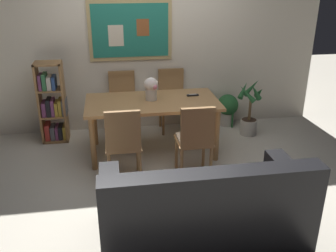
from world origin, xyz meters
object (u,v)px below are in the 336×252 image
flower_vase (151,88)px  dining_chair_far_right (172,95)px  dining_chair_near_left (123,140)px  dining_chair_near_right (195,136)px  potted_ivy (228,108)px  tv_remote (193,95)px  dining_chair_far_left (123,98)px  potted_palm (249,113)px  leather_couch (204,210)px  bookshelf (53,106)px  dining_table (152,107)px

flower_vase → dining_chair_far_right: bearing=61.6°
dining_chair_near_left → flower_vase: (0.41, 0.77, 0.34)m
dining_chair_near_right → flower_vase: 0.96m
dining_chair_near_right → potted_ivy: size_ratio=1.64×
tv_remote → potted_ivy: bearing=42.1°
dining_chair_near_right → dining_chair_far_right: size_ratio=1.00×
dining_chair_far_left → potted_palm: bearing=-12.2°
dining_chair_far_right → potted_ivy: size_ratio=1.64×
dining_chair_near_left → leather_couch: 1.30m
tv_remote → dining_chair_far_left: bearing=144.9°
potted_ivy → potted_palm: size_ratio=0.67×
dining_chair_near_left → potted_palm: dining_chair_near_left is taller
dining_chair_near_left → bookshelf: (-0.91, 1.33, -0.03)m
dining_table → tv_remote: 0.57m
leather_couch → potted_palm: (1.24, 2.19, 0.02)m
dining_chair_near_left → potted_palm: 2.18m
bookshelf → dining_chair_near_left: bearing=-55.5°
dining_chair_near_left → bookshelf: 1.61m
tv_remote → leather_couch: bearing=-99.5°
dining_chair_near_left → dining_chair_far_right: same height
dining_chair_near_left → leather_couch: (0.64, -1.10, -0.23)m
leather_couch → tv_remote: (0.32, 1.95, 0.42)m
dining_chair_far_right → dining_chair_far_left: size_ratio=1.00×
dining_chair_near_left → dining_chair_far_left: 1.48m
bookshelf → potted_ivy: size_ratio=2.04×
dining_chair_near_left → dining_chair_far_left: (0.06, 1.48, 0.00)m
potted_ivy → flower_vase: 1.58m
dining_chair_near_left → tv_remote: size_ratio=5.77×
leather_couch → potted_ivy: leather_couch is taller
dining_chair_far_left → dining_chair_near_left: bearing=-92.5°
bookshelf → tv_remote: bearing=-14.5°
leather_couch → dining_table: bearing=97.2°
dining_table → dining_chair_near_left: (-0.41, -0.73, -0.10)m
potted_palm → flower_vase: bearing=-168.0°
dining_chair_near_left → dining_chair_far_right: (0.80, 1.50, 0.00)m
flower_vase → tv_remote: bearing=7.2°
flower_vase → potted_palm: bearing=12.0°
leather_couch → potted_ivy: (1.04, 2.59, -0.03)m
tv_remote → bookshelf: bearing=165.5°
potted_ivy → flower_vase: bearing=-150.7°
dining_chair_far_right → leather_couch: 2.62m
dining_chair_far_left → tv_remote: dining_chair_far_left is taller
dining_chair_near_right → bookshelf: bookshelf is taller
potted_ivy → tv_remote: tv_remote is taller
dining_chair_near_right → flower_vase: bearing=116.9°
dining_chair_near_left → potted_ivy: dining_chair_near_left is taller
dining_chair_far_left → flower_vase: (0.34, -0.71, 0.34)m
dining_chair_near_left → leather_couch: dining_chair_near_left is taller
dining_chair_near_right → potted_palm: size_ratio=1.09×
dining_chair_far_right → potted_palm: bearing=-20.9°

